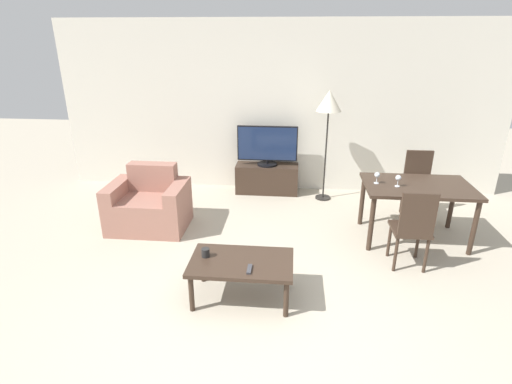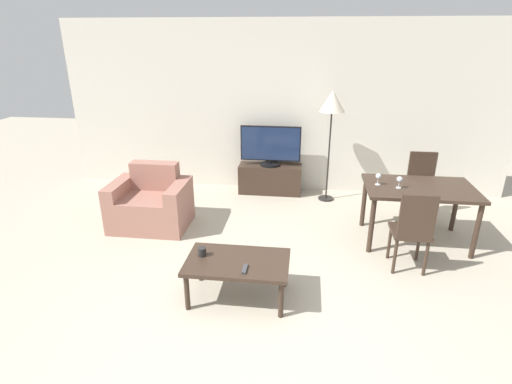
# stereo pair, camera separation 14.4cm
# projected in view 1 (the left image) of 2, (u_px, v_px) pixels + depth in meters

# --- Properties ---
(ground_plane) EXTENTS (18.00, 18.00, 0.00)m
(ground_plane) POSITION_uv_depth(u_px,v_px,m) (257.00, 345.00, 3.40)
(ground_plane) COLOR #B2A893
(wall_back) EXTENTS (7.14, 0.06, 2.70)m
(wall_back) POSITION_uv_depth(u_px,v_px,m) (279.00, 108.00, 6.41)
(wall_back) COLOR silver
(wall_back) RESTS_ON ground_plane
(armchair) EXTENTS (1.01, 0.75, 0.83)m
(armchair) POSITION_uv_depth(u_px,v_px,m) (149.00, 206.00, 5.37)
(armchair) COLOR #9E6B5B
(armchair) RESTS_ON ground_plane
(tv_stand) EXTENTS (1.01, 0.37, 0.47)m
(tv_stand) POSITION_uv_depth(u_px,v_px,m) (267.00, 179.00, 6.59)
(tv_stand) COLOR #38281E
(tv_stand) RESTS_ON ground_plane
(tv) EXTENTS (0.96, 0.32, 0.64)m
(tv) POSITION_uv_depth(u_px,v_px,m) (267.00, 146.00, 6.38)
(tv) COLOR black
(tv) RESTS_ON tv_stand
(coffee_table) EXTENTS (1.00, 0.60, 0.42)m
(coffee_table) POSITION_uv_depth(u_px,v_px,m) (241.00, 265.00, 3.87)
(coffee_table) COLOR #38281E
(coffee_table) RESTS_ON ground_plane
(dining_table) EXTENTS (1.30, 0.84, 0.74)m
(dining_table) POSITION_uv_depth(u_px,v_px,m) (417.00, 191.00, 4.94)
(dining_table) COLOR #38281E
(dining_table) RESTS_ON ground_plane
(dining_chair_near) EXTENTS (0.40, 0.40, 0.95)m
(dining_chair_near) POSITION_uv_depth(u_px,v_px,m) (413.00, 226.00, 4.32)
(dining_chair_near) COLOR #38281E
(dining_chair_near) RESTS_ON ground_plane
(dining_chair_far) EXTENTS (0.40, 0.40, 0.95)m
(dining_chair_far) POSITION_uv_depth(u_px,v_px,m) (418.00, 181.00, 5.64)
(dining_chair_far) COLOR #38281E
(dining_chair_far) RESTS_ON ground_plane
(floor_lamp) EXTENTS (0.37, 0.37, 1.71)m
(floor_lamp) POSITION_uv_depth(u_px,v_px,m) (329.00, 105.00, 5.88)
(floor_lamp) COLOR black
(floor_lamp) RESTS_ON ground_plane
(remote_primary) EXTENTS (0.04, 0.15, 0.02)m
(remote_primary) POSITION_uv_depth(u_px,v_px,m) (249.00, 269.00, 3.70)
(remote_primary) COLOR #38383D
(remote_primary) RESTS_ON coffee_table
(cup_white_near) EXTENTS (0.08, 0.08, 0.09)m
(cup_white_near) POSITION_uv_depth(u_px,v_px,m) (206.00, 253.00, 3.91)
(cup_white_near) COLOR black
(cup_white_near) RESTS_ON coffee_table
(wine_glass_left) EXTENTS (0.07, 0.07, 0.15)m
(wine_glass_left) POSITION_uv_depth(u_px,v_px,m) (398.00, 179.00, 4.81)
(wine_glass_left) COLOR silver
(wine_glass_left) RESTS_ON dining_table
(wine_glass_center) EXTENTS (0.07, 0.07, 0.15)m
(wine_glass_center) POSITION_uv_depth(u_px,v_px,m) (377.00, 176.00, 4.91)
(wine_glass_center) COLOR silver
(wine_glass_center) RESTS_ON dining_table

